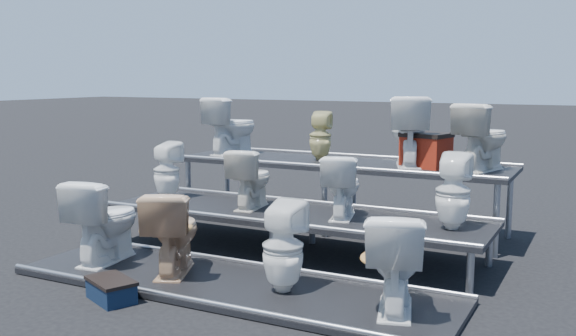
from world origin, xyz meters
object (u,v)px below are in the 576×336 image
at_px(toilet_8, 232,126).
at_px(red_crate, 426,152).
at_px(toilet_3, 395,261).
at_px(toilet_6, 342,186).
at_px(toilet_7, 453,191).
at_px(toilet_9, 320,136).
at_px(toilet_4, 167,170).
at_px(toilet_1, 173,231).
at_px(toilet_5, 251,178).
at_px(toilet_10, 408,131).
at_px(toilet_2, 283,247).
at_px(toilet_11, 483,137).
at_px(toilet_0, 105,220).
at_px(step_stool, 111,291).

height_order(toilet_8, red_crate, toilet_8).
relative_size(toilet_3, toilet_6, 1.23).
relative_size(toilet_7, toilet_9, 1.19).
distance_m(toilet_4, toilet_8, 1.38).
height_order(toilet_1, toilet_5, toilet_5).
xyz_separation_m(toilet_6, toilet_10, (0.31, 1.30, 0.48)).
xyz_separation_m(toilet_2, toilet_10, (0.32, 2.60, 0.82)).
relative_size(toilet_4, toilet_5, 1.03).
height_order(toilet_4, toilet_11, toilet_11).
bearing_deg(toilet_6, toilet_8, -44.91).
bearing_deg(toilet_0, toilet_8, -94.10).
distance_m(toilet_4, step_stool, 2.37).
bearing_deg(toilet_5, toilet_9, -108.47).
relative_size(toilet_6, toilet_10, 0.80).
height_order(toilet_4, toilet_5, toilet_4).
bearing_deg(toilet_9, toilet_10, 167.96).
relative_size(toilet_5, toilet_6, 1.00).
xyz_separation_m(toilet_2, step_stool, (-1.28, -0.74, -0.38)).
bearing_deg(toilet_0, toilet_3, 173.39).
bearing_deg(toilet_6, toilet_0, 18.86).
relative_size(toilet_4, toilet_8, 0.88).
relative_size(toilet_3, toilet_5, 1.22).
bearing_deg(toilet_9, toilet_2, 95.44).
relative_size(toilet_4, toilet_10, 0.83).
bearing_deg(toilet_4, toilet_8, -90.74).
height_order(toilet_4, toilet_7, toilet_7).
distance_m(toilet_3, toilet_5, 2.48).
bearing_deg(toilet_0, toilet_4, -87.01).
bearing_deg(toilet_8, toilet_3, 153.04).
height_order(toilet_0, toilet_3, toilet_0).
xyz_separation_m(toilet_4, step_stool, (0.96, -2.04, -0.72)).
height_order(toilet_2, step_stool, toilet_2).
bearing_deg(toilet_3, toilet_11, -109.72).
relative_size(toilet_11, red_crate, 1.54).
height_order(toilet_1, toilet_2, toilet_1).
xyz_separation_m(toilet_9, step_stool, (-0.46, -3.34, -1.09)).
bearing_deg(toilet_9, red_crate, 167.27).
bearing_deg(red_crate, toilet_2, -87.07).
distance_m(toilet_7, toilet_9, 2.39).
bearing_deg(toilet_10, toilet_1, 40.37).
height_order(toilet_5, toilet_10, toilet_10).
relative_size(toilet_5, toilet_7, 0.90).
bearing_deg(red_crate, toilet_0, -120.02).
distance_m(toilet_0, toilet_3, 3.02).
bearing_deg(toilet_8, step_stool, 117.01).
distance_m(toilet_2, red_crate, 2.70).
bearing_deg(toilet_4, step_stool, 119.10).
relative_size(toilet_4, toilet_7, 0.93).
bearing_deg(red_crate, toilet_8, -165.60).
relative_size(toilet_1, toilet_6, 1.21).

